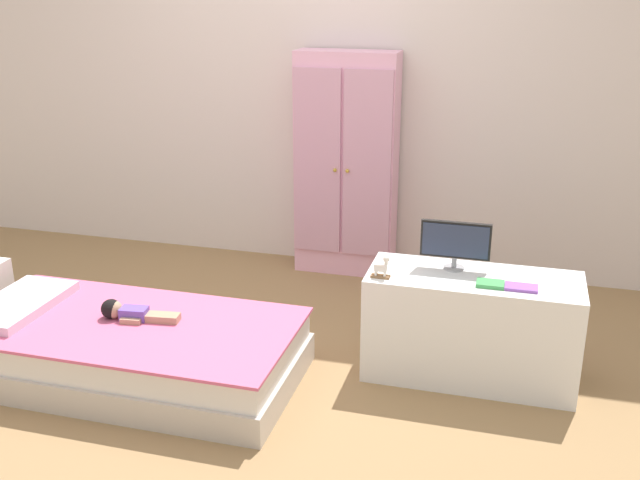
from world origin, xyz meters
TOP-DOWN VIEW (x-y plane):
  - ground_plane at (0.00, 0.00)m, footprint 10.00×10.00m
  - back_wall at (0.00, 1.57)m, footprint 6.40×0.05m
  - bed at (-0.40, -0.25)m, footprint 1.63×0.82m
  - pillow at (-1.02, -0.25)m, footprint 0.32×0.59m
  - doll at (-0.44, -0.21)m, footprint 0.39×0.14m
  - wardrobe at (0.27, 1.41)m, footprint 0.65×0.27m
  - tv_stand at (1.19, 0.20)m, footprint 1.01×0.41m
  - tv_monitor at (1.09, 0.27)m, footprint 0.33×0.10m
  - rocking_horse_toy at (0.77, 0.07)m, footprint 0.09×0.04m
  - book_green at (1.27, 0.11)m, footprint 0.13×0.09m
  - book_purple at (1.41, 0.11)m, footprint 0.15×0.09m

SIDE VIEW (x-z plane):
  - ground_plane at x=0.00m, z-range -0.02..0.00m
  - bed at x=-0.40m, z-range 0.00..0.29m
  - tv_stand at x=1.19m, z-range 0.00..0.53m
  - pillow at x=-1.02m, z-range 0.29..0.34m
  - doll at x=-0.44m, z-range 0.28..0.38m
  - book_purple at x=1.41m, z-range 0.53..0.54m
  - book_green at x=1.27m, z-range 0.53..0.55m
  - rocking_horse_toy at x=0.77m, z-range 0.52..0.64m
  - tv_monitor at x=1.09m, z-range 0.55..0.79m
  - wardrobe at x=0.27m, z-range 0.00..1.44m
  - back_wall at x=0.00m, z-range 0.00..2.70m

